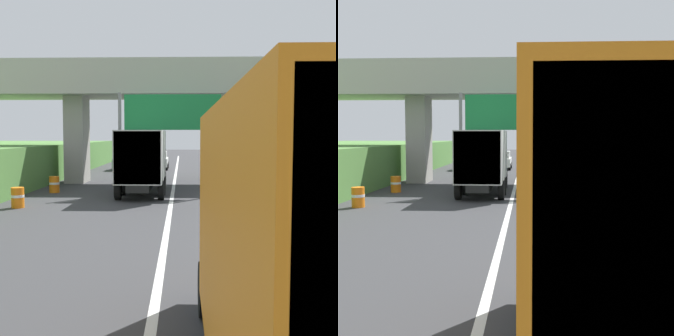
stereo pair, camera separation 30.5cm
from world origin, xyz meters
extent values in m
cube|color=white|center=(0.00, 24.35, 0.00)|extent=(0.20, 88.69, 0.01)
cube|color=#ADA89E|center=(0.00, 30.43, 6.33)|extent=(40.00, 4.80, 1.10)
cube|color=#ADA89E|center=(0.00, 28.21, 7.43)|extent=(40.00, 0.36, 1.10)
cube|color=#ADA89E|center=(0.00, 32.65, 7.43)|extent=(40.00, 0.36, 1.10)
cube|color=#9F9A91|center=(-6.63, 30.43, 2.89)|extent=(1.30, 2.20, 5.78)
cube|color=#9F9A91|center=(6.63, 30.43, 2.89)|extent=(1.30, 2.20, 5.78)
cylinder|color=slate|center=(-2.85, 24.49, 2.74)|extent=(0.18, 0.18, 5.48)
cylinder|color=slate|center=(2.85, 24.49, 2.74)|extent=(0.18, 0.18, 5.48)
cube|color=#167238|center=(0.00, 24.49, 4.43)|extent=(5.20, 0.12, 1.90)
cube|color=white|center=(0.00, 24.47, 4.43)|extent=(4.89, 0.01, 1.67)
cube|color=orange|center=(1.92, 8.41, 1.89)|extent=(2.10, 2.10, 2.10)
cube|color=#2D3842|center=(1.92, 9.43, 2.19)|extent=(1.89, 0.06, 0.90)
cylinder|color=black|center=(0.95, 8.41, 0.48)|extent=(0.30, 0.96, 0.96)
cylinder|color=black|center=(2.89, 8.41, 0.48)|extent=(0.30, 0.96, 0.96)
cube|color=black|center=(-1.59, 24.82, 0.66)|extent=(1.10, 7.30, 0.36)
cube|color=#233D9E|center=(-1.59, 27.42, 1.89)|extent=(2.10, 2.10, 2.10)
cube|color=#2D3842|center=(-1.59, 28.44, 2.19)|extent=(1.89, 0.06, 0.90)
cube|color=#B7B7B2|center=(-1.59, 23.77, 2.14)|extent=(2.30, 5.20, 2.60)
cube|color=gray|center=(-1.59, 21.19, 2.14)|extent=(2.21, 0.04, 2.50)
cylinder|color=black|center=(-2.56, 27.42, 0.48)|extent=(0.30, 0.96, 0.96)
cylinder|color=black|center=(-0.62, 27.42, 0.48)|extent=(0.30, 0.96, 0.96)
cylinder|color=black|center=(-2.66, 22.34, 0.48)|extent=(0.30, 0.96, 0.96)
cylinder|color=black|center=(-0.52, 22.34, 0.48)|extent=(0.30, 0.96, 0.96)
cylinder|color=black|center=(-2.66, 24.03, 0.48)|extent=(0.30, 0.96, 0.96)
cylinder|color=black|center=(-0.52, 24.03, 0.48)|extent=(0.30, 0.96, 0.96)
cube|color=#236B38|center=(-4.82, 41.39, 0.70)|extent=(1.76, 4.10, 0.76)
cube|color=#236B38|center=(-4.82, 41.24, 1.40)|extent=(1.56, 1.90, 0.64)
cube|color=#2D3842|center=(-4.82, 40.32, 1.40)|extent=(1.44, 0.06, 0.54)
cylinder|color=black|center=(-5.64, 42.66, 0.32)|extent=(0.22, 0.64, 0.64)
cylinder|color=black|center=(-4.00, 42.66, 0.32)|extent=(0.22, 0.64, 0.64)
cylinder|color=black|center=(-5.64, 40.12, 0.32)|extent=(0.22, 0.64, 0.64)
cylinder|color=black|center=(-4.00, 40.12, 0.32)|extent=(0.22, 0.64, 0.64)
cube|color=silver|center=(-1.70, 41.95, 0.70)|extent=(1.76, 4.10, 0.76)
cube|color=silver|center=(-1.70, 41.80, 1.40)|extent=(1.56, 1.90, 0.64)
cube|color=#2D3842|center=(-1.70, 40.88, 1.40)|extent=(1.44, 0.06, 0.54)
cylinder|color=black|center=(-2.52, 43.23, 0.32)|extent=(0.22, 0.64, 0.64)
cylinder|color=black|center=(-0.88, 43.23, 0.32)|extent=(0.22, 0.64, 0.64)
cylinder|color=black|center=(-2.52, 40.68, 0.32)|extent=(0.22, 0.64, 0.64)
cylinder|color=black|center=(-0.88, 40.68, 0.32)|extent=(0.22, 0.64, 0.64)
cylinder|color=orange|center=(-6.73, 19.75, 0.45)|extent=(0.56, 0.56, 0.90)
cylinder|color=white|center=(-6.73, 19.75, 0.52)|extent=(0.57, 0.57, 0.12)
cylinder|color=orange|center=(-6.62, 24.92, 0.45)|extent=(0.56, 0.56, 0.90)
cylinder|color=white|center=(-6.62, 24.92, 0.52)|extent=(0.57, 0.57, 0.12)
camera|label=1|loc=(0.50, 0.90, 3.18)|focal=46.70mm
camera|label=2|loc=(0.80, 0.91, 3.18)|focal=46.70mm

